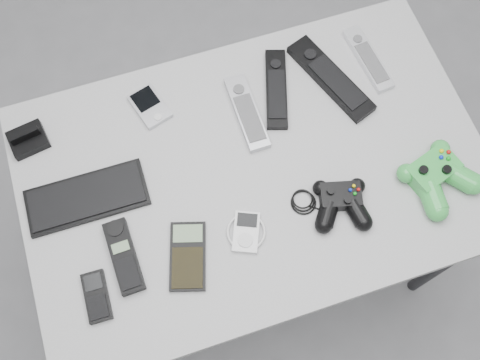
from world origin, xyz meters
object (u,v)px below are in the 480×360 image
object	(u,v)px
pda_keyboard	(87,197)
remote_silver_b	(368,58)
desk	(253,179)
mobile_phone	(97,296)
remote_silver_a	(247,112)
cordless_handset	(124,256)
calculator	(188,256)
controller_green	(438,175)
pda	(150,106)
remote_black_a	(276,89)
remote_black_b	(331,78)
controller_black	(341,202)
mp3_player	(246,232)

from	to	relation	value
pda_keyboard	remote_silver_b	xyz separation A→B (m)	(0.74, 0.14, 0.00)
desk	mobile_phone	xyz separation A→B (m)	(-0.41, -0.17, 0.07)
pda_keyboard	remote_silver_a	world-z (taller)	remote_silver_a
remote_silver_a	cordless_handset	size ratio (longest dim) A/B	1.24
mobile_phone	calculator	distance (m)	0.21
mobile_phone	calculator	size ratio (longest dim) A/B	0.71
desk	controller_green	bearing A→B (deg)	-21.78
pda_keyboard	pda	distance (m)	0.26
mobile_phone	controller_green	world-z (taller)	controller_green
mobile_phone	remote_black_a	bearing A→B (deg)	35.58
pda	remote_black_a	xyz separation A→B (m)	(0.30, -0.05, 0.00)
remote_black_b	mobile_phone	xyz separation A→B (m)	(-0.66, -0.34, -0.00)
pda	calculator	bearing A→B (deg)	-108.85
controller_black	controller_green	distance (m)	0.23
remote_silver_a	controller_green	distance (m)	0.46
remote_black_a	calculator	world-z (taller)	remote_black_a
remote_silver_a	mobile_phone	size ratio (longest dim) A/B	1.89
pda_keyboard	remote_black_b	xyz separation A→B (m)	(0.63, 0.12, 0.00)
remote_silver_b	mobile_phone	size ratio (longest dim) A/B	1.78
controller_green	remote_silver_a	bearing A→B (deg)	123.05
pda	remote_silver_b	bearing A→B (deg)	-20.52
pda	remote_silver_b	size ratio (longest dim) A/B	0.54
pda	controller_black	xyz separation A→B (m)	(0.34, -0.37, 0.01)
cordless_handset	calculator	distance (m)	0.14
remote_silver_a	remote_silver_b	bearing A→B (deg)	8.25
pda	remote_silver_a	distance (m)	0.23
desk	pda	bearing A→B (deg)	128.83
mobile_phone	mp3_player	bearing A→B (deg)	7.53
cordless_handset	calculator	xyz separation A→B (m)	(0.13, -0.04, -0.01)
pda	controller_black	bearing A→B (deg)	-63.92
remote_silver_b	desk	bearing A→B (deg)	-157.43
pda	desk	bearing A→B (deg)	-67.53
remote_black_b	cordless_handset	size ratio (longest dim) A/B	1.59
remote_silver_a	mp3_player	xyz separation A→B (m)	(-0.09, -0.28, -0.00)
remote_silver_a	remote_silver_b	size ratio (longest dim) A/B	1.06
remote_black_b	pda	bearing A→B (deg)	151.87
calculator	mp3_player	size ratio (longest dim) A/B	1.65
remote_black_a	mobile_phone	size ratio (longest dim) A/B	2.00
controller_black	mobile_phone	bearing A→B (deg)	-162.10
remote_black_b	remote_silver_b	distance (m)	0.11
remote_silver_b	remote_black_b	bearing A→B (deg)	-172.43
pda	remote_silver_a	xyz separation A→B (m)	(0.21, -0.09, 0.00)
remote_black_a	mobile_phone	world-z (taller)	remote_black_a
remote_black_b	remote_silver_b	size ratio (longest dim) A/B	1.36
calculator	remote_silver_b	bearing A→B (deg)	48.03
desk	remote_silver_b	xyz separation A→B (m)	(0.36, 0.19, 0.07)
remote_black_a	mp3_player	xyz separation A→B (m)	(-0.18, -0.32, -0.00)
remote_silver_b	mp3_player	size ratio (longest dim) A/B	2.09
remote_silver_b	controller_green	xyz separation A→B (m)	(0.02, -0.34, 0.02)
controller_black	pda	bearing A→B (deg)	147.15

